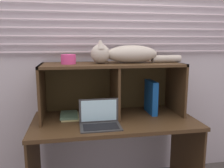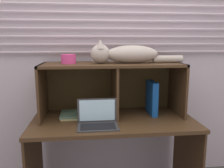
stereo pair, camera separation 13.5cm
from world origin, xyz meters
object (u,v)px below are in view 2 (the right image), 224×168
(laptop, at_px, (98,120))
(binder_upright, at_px, (152,98))
(book_stack, at_px, (70,115))
(cat, at_px, (126,54))
(small_basket, at_px, (69,59))

(laptop, bearing_deg, binder_upright, 27.36)
(laptop, xyz_separation_m, book_stack, (-0.23, 0.26, -0.03))
(cat, xyz_separation_m, laptop, (-0.26, -0.26, -0.50))
(cat, height_order, binder_upright, cat)
(book_stack, relative_size, small_basket, 1.95)
(cat, relative_size, laptop, 2.57)
(cat, relative_size, small_basket, 6.52)
(small_basket, bearing_deg, binder_upright, 0.00)
(binder_upright, xyz_separation_m, small_basket, (-0.73, 0.00, 0.35))
(cat, height_order, laptop, cat)
(binder_upright, relative_size, book_stack, 1.24)
(cat, distance_m, book_stack, 0.73)
(book_stack, bearing_deg, small_basket, 37.63)
(cat, distance_m, small_basket, 0.49)
(binder_upright, bearing_deg, cat, 180.00)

